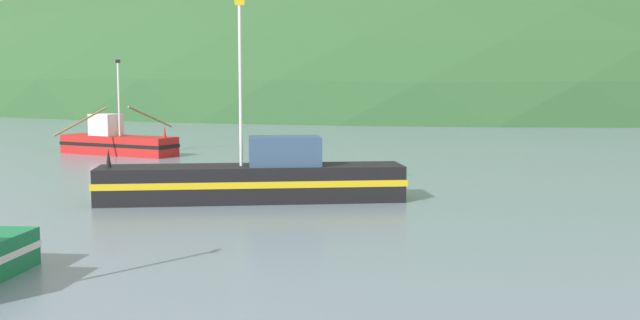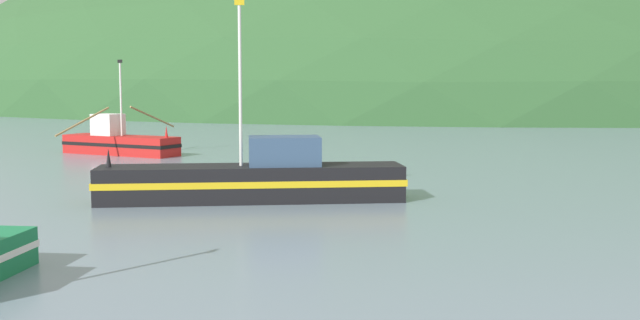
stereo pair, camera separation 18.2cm
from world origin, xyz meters
TOP-DOWN VIEW (x-y plane):
  - hill_far_center at (-12.51, 156.33)m, footprint 207.80×166.24m
  - hill_mid_right at (-59.19, 198.38)m, footprint 192.54×154.03m
  - fishing_boat_red at (-18.99, 39.88)m, footprint 8.13×10.07m
  - fishing_boat_black at (-4.83, 24.58)m, footprint 11.47×5.91m

SIDE VIEW (x-z plane):
  - hill_far_center at x=-12.51m, z-range -34.15..34.15m
  - hill_mid_right at x=-59.19m, z-range -21.11..21.11m
  - fishing_boat_red at x=-18.99m, z-range -2.14..3.66m
  - fishing_boat_black at x=-4.83m, z-range -2.89..4.54m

